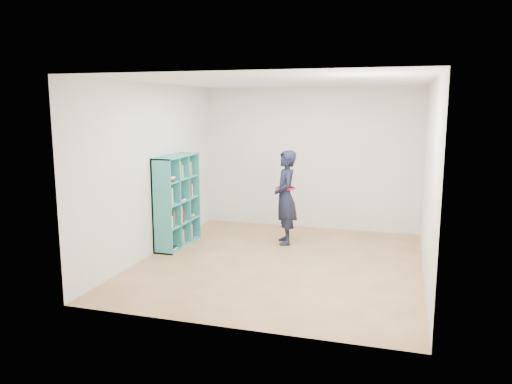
% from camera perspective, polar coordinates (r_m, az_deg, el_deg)
% --- Properties ---
extents(floor, '(4.50, 4.50, 0.00)m').
position_cam_1_polar(floor, '(7.38, 2.75, -8.06)').
color(floor, olive).
rests_on(floor, ground).
extents(ceiling, '(4.50, 4.50, 0.00)m').
position_cam_1_polar(ceiling, '(7.02, 2.94, 12.55)').
color(ceiling, white).
rests_on(ceiling, wall_back).
extents(wall_left, '(0.02, 4.50, 2.60)m').
position_cam_1_polar(wall_left, '(7.80, -11.58, 2.54)').
color(wall_left, silver).
rests_on(wall_left, floor).
extents(wall_right, '(0.02, 4.50, 2.60)m').
position_cam_1_polar(wall_right, '(6.89, 19.21, 1.22)').
color(wall_right, silver).
rests_on(wall_right, floor).
extents(wall_back, '(4.00, 0.02, 2.60)m').
position_cam_1_polar(wall_back, '(9.27, 6.18, 3.83)').
color(wall_back, silver).
rests_on(wall_back, floor).
extents(wall_front, '(4.00, 0.02, 2.60)m').
position_cam_1_polar(wall_front, '(4.96, -3.40, -1.46)').
color(wall_front, silver).
rests_on(wall_front, floor).
extents(bookshelf, '(0.32, 1.11, 1.48)m').
position_cam_1_polar(bookshelf, '(8.19, -9.16, -1.10)').
color(bookshelf, teal).
rests_on(bookshelf, floor).
extents(person, '(0.55, 0.66, 1.55)m').
position_cam_1_polar(person, '(8.20, 3.39, -0.62)').
color(person, black).
rests_on(person, floor).
extents(smartphone, '(0.07, 0.08, 0.13)m').
position_cam_1_polar(smartphone, '(8.23, 2.28, 0.15)').
color(smartphone, silver).
rests_on(smartphone, person).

